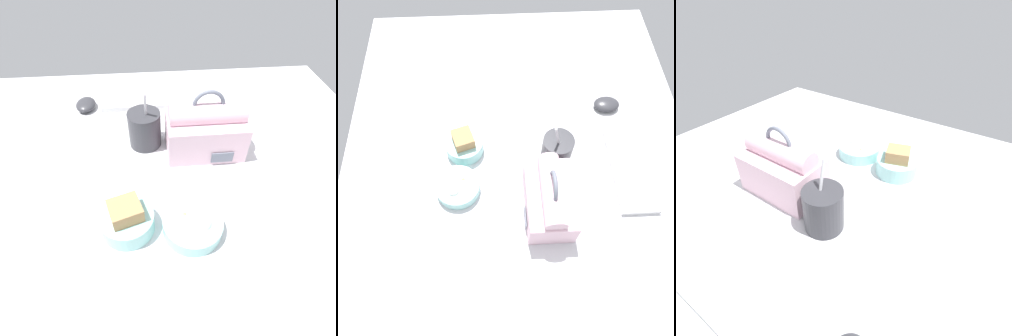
# 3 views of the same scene
# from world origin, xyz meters

# --- Properties ---
(desk_surface) EXTENTS (1.40, 1.10, 0.02)m
(desk_surface) POSITION_xyz_m (0.00, 0.00, 0.01)
(desk_surface) COLOR silver
(desk_surface) RESTS_ON ground
(keyboard) EXTENTS (0.34, 0.11, 0.02)m
(keyboard) POSITION_xyz_m (0.03, 0.33, 0.03)
(keyboard) COLOR silver
(keyboard) RESTS_ON desk_surface
(lunch_bag) EXTENTS (0.21, 0.13, 0.19)m
(lunch_bag) POSITION_xyz_m (0.16, 0.07, 0.09)
(lunch_bag) COLOR beige
(lunch_bag) RESTS_ON desk_surface
(soup_cup) EXTENTS (0.09, 0.09, 0.17)m
(soup_cup) POSITION_xyz_m (-0.00, 0.11, 0.07)
(soup_cup) COLOR #333338
(soup_cup) RESTS_ON desk_surface
(bento_bowl_sandwich) EXTENTS (0.12, 0.12, 0.08)m
(bento_bowl_sandwich) POSITION_xyz_m (-0.05, -0.17, 0.05)
(bento_bowl_sandwich) COLOR #93D1CC
(bento_bowl_sandwich) RESTS_ON desk_surface
(bento_bowl_snacks) EXTENTS (0.13, 0.13, 0.05)m
(bento_bowl_snacks) POSITION_xyz_m (0.09, -0.19, 0.04)
(bento_bowl_snacks) COLOR #93D1CC
(bento_bowl_snacks) RESTS_ON desk_surface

